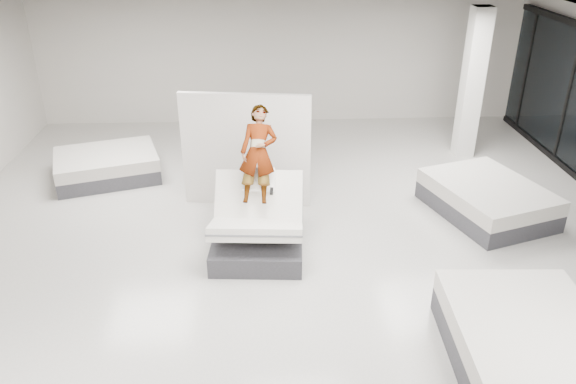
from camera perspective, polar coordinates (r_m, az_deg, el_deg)
The scene contains 9 objects.
room at distance 7.73m, azimuth 1.18°, elevation 1.52°, with size 14.00×14.04×3.20m.
hero_bed at distance 8.96m, azimuth -3.03°, elevation -3.58°, with size 1.53×1.96×1.24m.
person at distance 8.88m, azimuth -3.01°, elevation 2.08°, with size 0.57×0.37×1.56m, color slate.
remote at distance 8.62m, azimuth -1.68°, elevation 0.08°, with size 0.05×0.14×0.03m, color black.
divider_panel at distance 10.08m, azimuth -4.29°, elevation 4.21°, with size 2.32×0.11×2.11m, color silver.
flat_bed_right_far at distance 10.61m, azimuth 19.55°, elevation -0.68°, with size 2.17×2.50×0.58m.
flat_bed_right_near at distance 7.37m, azimuth 23.17°, elevation -14.23°, with size 1.81×2.35×0.62m.
flat_bed_left_far at distance 11.97m, azimuth -17.92°, elevation 2.57°, with size 2.31×1.98×0.54m.
column at distance 12.77m, azimuth 18.19°, elevation 10.38°, with size 0.40×0.40×3.20m, color white.
Camera 1 is at (-0.52, -6.99, 4.86)m, focal length 35.00 mm.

